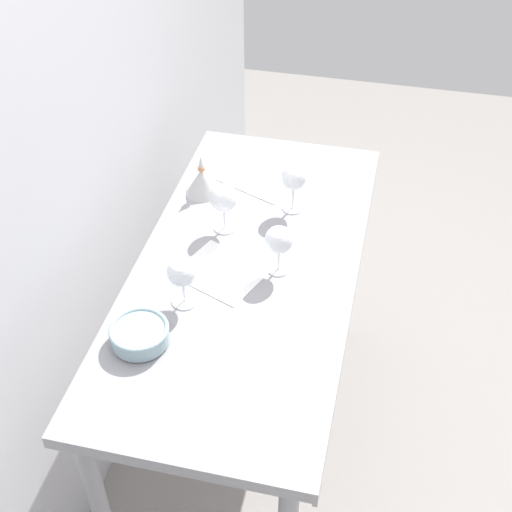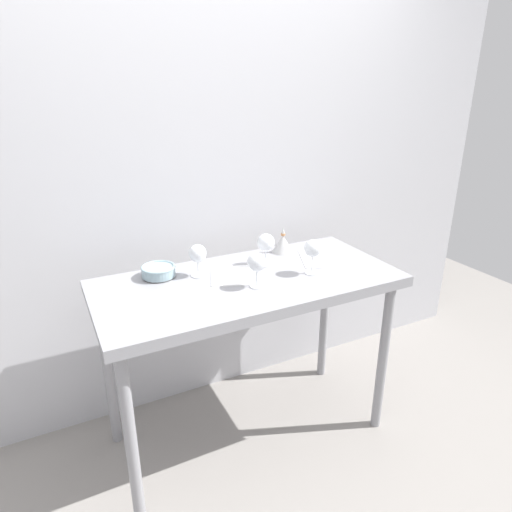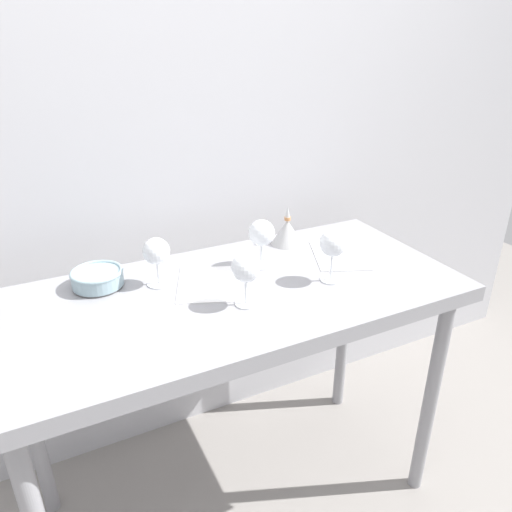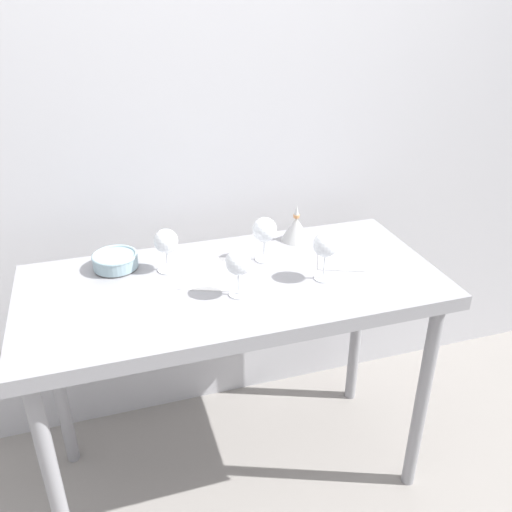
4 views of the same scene
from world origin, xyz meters
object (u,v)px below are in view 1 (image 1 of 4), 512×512
(wine_glass_near_right, at_px, (294,178))
(tasting_sheet_upper, at_px, (259,180))
(decanter_funnel, at_px, (202,181))
(wine_glass_far_left, at_px, (182,274))
(wine_glass_near_center, at_px, (279,241))
(wine_glass_far_right, at_px, (224,199))
(tasting_bowl, at_px, (140,334))
(tasting_sheet_lower, at_px, (222,272))

(wine_glass_near_right, xyz_separation_m, tasting_sheet_upper, (0.13, 0.14, -0.12))
(wine_glass_near_right, relative_size, decanter_funnel, 1.16)
(wine_glass_far_left, relative_size, wine_glass_near_right, 0.91)
(wine_glass_near_center, xyz_separation_m, wine_glass_far_right, (0.15, 0.20, 0.00))
(wine_glass_far_left, xyz_separation_m, decanter_funnel, (0.51, 0.10, -0.06))
(wine_glass_near_right, distance_m, tasting_sheet_upper, 0.23)
(wine_glass_near_center, distance_m, wine_glass_far_left, 0.30)
(wine_glass_far_left, height_order, tasting_bowl, wine_glass_far_left)
(tasting_sheet_lower, relative_size, decanter_funnel, 1.59)
(wine_glass_near_right, xyz_separation_m, wine_glass_far_right, (-0.15, 0.19, -0.01))
(wine_glass_far_left, bearing_deg, tasting_bowl, 158.32)
(wine_glass_near_right, height_order, decanter_funnel, wine_glass_near_right)
(wine_glass_near_center, distance_m, tasting_bowl, 0.47)
(wine_glass_near_center, distance_m, wine_glass_near_right, 0.30)
(wine_glass_near_right, relative_size, tasting_sheet_upper, 0.67)
(wine_glass_near_center, height_order, tasting_bowl, wine_glass_near_center)
(wine_glass_near_right, bearing_deg, wine_glass_far_right, 127.85)
(wine_glass_far_left, bearing_deg, wine_glass_near_center, -50.66)
(wine_glass_far_right, xyz_separation_m, tasting_bowl, (-0.51, 0.09, -0.08))
(wine_glass_near_center, xyz_separation_m, wine_glass_far_left, (-0.19, 0.23, -0.00))
(wine_glass_near_center, relative_size, wine_glass_far_right, 0.97)
(wine_glass_near_right, distance_m, tasting_sheet_lower, 0.40)
(wine_glass_far_left, distance_m, wine_glass_near_right, 0.53)
(wine_glass_near_right, bearing_deg, wine_glass_near_center, -177.23)
(tasting_sheet_upper, height_order, decanter_funnel, decanter_funnel)
(tasting_sheet_upper, distance_m, tasting_sheet_lower, 0.48)
(tasting_sheet_upper, distance_m, decanter_funnel, 0.21)
(wine_glass_far_right, distance_m, tasting_bowl, 0.53)
(tasting_sheet_upper, bearing_deg, wine_glass_near_center, -137.04)
(wine_glass_near_right, xyz_separation_m, tasting_sheet_lower, (-0.35, 0.15, -0.12))
(wine_glass_near_right, height_order, tasting_bowl, wine_glass_near_right)
(wine_glass_far_left, bearing_deg, tasting_sheet_upper, -6.58)
(wine_glass_near_right, bearing_deg, tasting_sheet_lower, 157.39)
(wine_glass_far_left, distance_m, tasting_bowl, 0.20)
(wine_glass_far_right, relative_size, tasting_sheet_lower, 0.70)
(wine_glass_near_center, bearing_deg, tasting_sheet_lower, 106.70)
(wine_glass_far_right, xyz_separation_m, decanter_funnel, (0.17, 0.12, -0.07))
(tasting_bowl, bearing_deg, wine_glass_far_right, -10.36)
(wine_glass_far_left, xyz_separation_m, wine_glass_far_right, (0.34, -0.03, 0.01))
(tasting_bowl, relative_size, decanter_funnel, 1.09)
(wine_glass_far_left, relative_size, wine_glass_far_right, 0.95)
(wine_glass_near_center, bearing_deg, wine_glass_far_left, 129.34)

